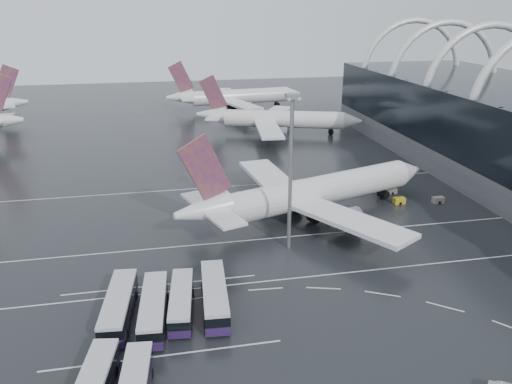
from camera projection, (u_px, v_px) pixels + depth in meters
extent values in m
plane|color=black|center=(318.00, 269.00, 77.36)|extent=(420.00, 420.00, 0.00)
torus|color=silver|center=(484.00, 92.00, 124.90)|extent=(33.80, 1.80, 33.80)
torus|color=silver|center=(443.00, 81.00, 142.33)|extent=(33.80, 1.80, 33.80)
torus|color=silver|center=(411.00, 73.00, 159.76)|extent=(33.80, 1.80, 33.80)
cube|color=silver|center=(322.00, 275.00, 75.52)|extent=(120.00, 0.25, 0.01)
cube|color=silver|center=(297.00, 236.00, 88.37)|extent=(120.00, 0.25, 0.01)
cube|color=silver|center=(263.00, 184.00, 114.06)|extent=(120.00, 0.25, 0.01)
cube|color=silver|center=(164.00, 356.00, 58.23)|extent=(28.00, 0.25, 0.01)
cube|color=silver|center=(161.00, 285.00, 72.91)|extent=(28.00, 0.25, 0.01)
cylinder|color=white|center=(321.00, 190.00, 96.04)|extent=(40.34, 18.29, 5.65)
cone|color=white|center=(408.00, 171.00, 106.92)|extent=(7.33, 7.21, 5.65)
cone|color=white|center=(201.00, 211.00, 83.91)|extent=(11.03, 8.45, 5.65)
cube|color=#571A70|center=(205.00, 169.00, 81.83)|extent=(9.08, 3.54, 11.97)
cube|color=white|center=(212.00, 208.00, 84.82)|extent=(9.73, 18.01, 0.49)
cube|color=white|center=(346.00, 219.00, 84.56)|extent=(18.24, 24.42, 0.78)
cube|color=white|center=(271.00, 178.00, 104.29)|extent=(9.55, 24.96, 0.78)
cylinder|color=gray|center=(346.00, 218.00, 89.30)|extent=(6.13, 4.84, 3.31)
cylinder|color=gray|center=(292.00, 189.00, 103.51)|extent=(6.13, 4.84, 3.31)
cube|color=black|center=(304.00, 213.00, 95.59)|extent=(13.06, 9.63, 2.14)
cylinder|color=white|center=(284.00, 119.00, 156.79)|extent=(37.06, 16.56, 5.35)
cone|color=white|center=(352.00, 121.00, 154.52)|extent=(6.92, 6.80, 5.35)
cone|color=white|center=(211.00, 115.00, 158.94)|extent=(10.43, 7.94, 5.35)
cube|color=#571A70|center=(213.00, 93.00, 156.44)|extent=(8.63, 3.27, 11.35)
cube|color=white|center=(217.00, 115.00, 158.74)|extent=(9.07, 17.09, 0.46)
cube|color=white|center=(269.00, 129.00, 146.65)|extent=(8.82, 23.62, 0.74)
cube|color=white|center=(275.00, 113.00, 168.11)|extent=(17.12, 23.22, 0.74)
cylinder|color=gray|center=(279.00, 132.00, 149.95)|extent=(5.80, 4.55, 3.14)
cylinder|color=gray|center=(282.00, 120.00, 165.40)|extent=(5.80, 4.55, 3.14)
cube|color=black|center=(272.00, 130.00, 158.49)|extent=(12.36, 9.03, 2.03)
cylinder|color=white|center=(241.00, 96.00, 194.15)|extent=(38.36, 9.49, 5.67)
cone|color=white|center=(293.00, 94.00, 200.24)|extent=(6.41, 6.23, 5.67)
cone|color=white|center=(179.00, 97.00, 187.19)|extent=(10.29, 6.63, 5.67)
cube|color=#571A70|center=(181.00, 77.00, 184.91)|extent=(9.42, 1.54, 12.01)
cube|color=white|center=(185.00, 97.00, 187.73)|extent=(6.16, 17.94, 0.49)
cube|color=white|center=(239.00, 104.00, 182.36)|extent=(13.98, 25.34, 0.78)
cube|color=white|center=(223.00, 93.00, 204.19)|extent=(9.43, 25.02, 0.78)
cylinder|color=gray|center=(244.00, 107.00, 186.85)|extent=(5.68, 3.85, 3.32)
cylinder|color=gray|center=(233.00, 99.00, 202.57)|extent=(5.68, 3.85, 3.32)
cube|color=black|center=(231.00, 107.00, 194.44)|extent=(12.30, 7.41, 2.15)
cone|color=white|center=(5.00, 120.00, 146.75)|extent=(11.03, 6.72, 6.24)
cone|color=white|center=(13.00, 103.00, 175.68)|extent=(11.15, 8.34, 5.75)
cube|color=#571A70|center=(6.00, 82.00, 172.66)|extent=(9.33, 3.29, 12.19)
cube|color=white|center=(7.00, 103.00, 174.81)|extent=(9.37, 18.38, 0.50)
cube|color=#22143E|center=(120.00, 312.00, 64.86)|extent=(4.46, 14.09, 1.17)
cube|color=black|center=(119.00, 304.00, 64.41)|extent=(4.49, 13.82, 1.39)
cube|color=#BCBCC1|center=(118.00, 297.00, 64.08)|extent=(4.46, 14.09, 0.48)
cylinder|color=black|center=(127.00, 335.00, 61.02)|extent=(0.48, 1.10, 1.07)
cylinder|color=black|center=(102.00, 336.00, 60.75)|extent=(0.48, 1.10, 1.07)
cylinder|color=black|center=(136.00, 296.00, 69.28)|extent=(0.48, 1.10, 1.07)
cylinder|color=black|center=(114.00, 297.00, 69.00)|extent=(0.48, 1.10, 1.07)
cube|color=#22143E|center=(154.00, 314.00, 64.44)|extent=(4.02, 13.77, 1.15)
cube|color=black|center=(153.00, 306.00, 63.99)|extent=(4.06, 13.51, 1.36)
cube|color=#BCBCC1|center=(153.00, 300.00, 63.67)|extent=(4.02, 13.77, 0.47)
cylinder|color=black|center=(164.00, 337.00, 60.72)|extent=(0.44, 1.07, 1.05)
cylinder|color=black|center=(140.00, 339.00, 60.37)|extent=(0.44, 1.07, 1.05)
cylinder|color=black|center=(167.00, 298.00, 68.79)|extent=(0.44, 1.07, 1.05)
cylinder|color=black|center=(146.00, 299.00, 68.45)|extent=(0.44, 1.07, 1.05)
cube|color=#22143E|center=(182.00, 306.00, 66.26)|extent=(4.08, 12.70, 1.06)
cube|color=black|center=(181.00, 299.00, 65.85)|extent=(4.11, 12.46, 1.25)
cube|color=#BCBCC1|center=(181.00, 293.00, 65.55)|extent=(4.08, 12.70, 0.43)
cylinder|color=black|center=(191.00, 326.00, 62.79)|extent=(0.44, 0.99, 0.96)
cylinder|color=black|center=(170.00, 327.00, 62.55)|extent=(0.44, 0.99, 0.96)
cylinder|color=black|center=(193.00, 292.00, 70.23)|extent=(0.44, 0.99, 0.96)
cylinder|color=black|center=(173.00, 293.00, 69.99)|extent=(0.44, 0.99, 0.96)
cube|color=#22143E|center=(215.00, 301.00, 67.24)|extent=(4.00, 14.11, 1.18)
cube|color=black|center=(215.00, 293.00, 66.79)|extent=(4.05, 13.83, 1.39)
cube|color=#BCBCC1|center=(214.00, 287.00, 66.46)|extent=(4.00, 14.11, 0.48)
cylinder|color=black|center=(229.00, 322.00, 63.45)|extent=(0.44, 1.09, 1.07)
cylinder|color=black|center=(205.00, 324.00, 63.07)|extent=(0.44, 1.09, 1.07)
cylinder|color=black|center=(224.00, 286.00, 71.72)|extent=(0.44, 1.09, 1.07)
cylinder|color=black|center=(203.00, 287.00, 71.34)|extent=(0.44, 1.09, 1.07)
cube|color=#BCBCC1|center=(91.00, 380.00, 50.41)|extent=(4.78, 12.95, 0.44)
cylinder|color=black|center=(116.00, 371.00, 55.10)|extent=(0.49, 1.02, 0.97)
cylinder|color=black|center=(91.00, 372.00, 55.00)|extent=(0.49, 1.02, 0.97)
cube|color=#BCBCC1|center=(133.00, 382.00, 50.12)|extent=(3.93, 12.59, 0.43)
cylinder|color=black|center=(152.00, 373.00, 54.77)|extent=(0.42, 0.98, 0.95)
cylinder|color=black|center=(127.00, 375.00, 54.51)|extent=(0.42, 0.98, 0.95)
cylinder|color=gray|center=(290.00, 177.00, 79.64)|extent=(0.63, 0.63, 25.26)
cube|color=gray|center=(292.00, 96.00, 75.10)|extent=(1.98, 1.98, 0.72)
cube|color=silver|center=(292.00, 98.00, 75.19)|extent=(1.80, 1.80, 0.36)
cube|color=gold|center=(399.00, 201.00, 102.64)|extent=(2.30, 1.36, 1.25)
cube|color=slate|center=(392.00, 191.00, 108.15)|extent=(2.06, 1.22, 1.13)
cube|color=gold|center=(340.00, 219.00, 93.79)|extent=(2.40, 1.42, 1.31)
cube|color=slate|center=(438.00, 200.00, 103.02)|extent=(2.32, 1.37, 1.26)
cube|color=gold|center=(324.00, 183.00, 112.86)|extent=(1.97, 1.16, 1.07)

